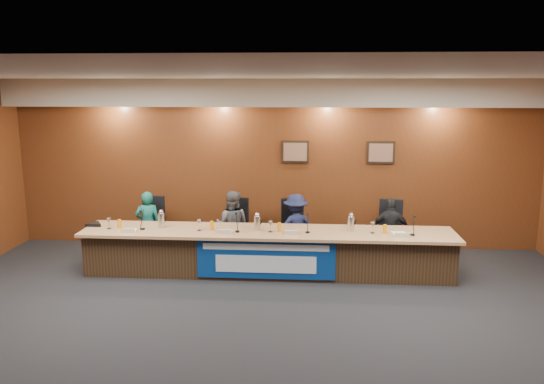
{
  "coord_description": "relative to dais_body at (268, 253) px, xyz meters",
  "views": [
    {
      "loc": [
        0.66,
        -6.0,
        3.08
      ],
      "look_at": [
        0.05,
        2.71,
        1.32
      ],
      "focal_mm": 35.0,
      "sensor_mm": 36.0,
      "label": 1
    }
  ],
  "objects": [
    {
      "name": "floor",
      "position": [
        0.0,
        -2.4,
        -0.35
      ],
      "size": [
        10.0,
        10.0,
        0.0
      ],
      "primitive_type": "plane",
      "color": "black",
      "rests_on": "ground"
    },
    {
      "name": "ceiling",
      "position": [
        0.0,
        -2.4,
        2.85
      ],
      "size": [
        10.0,
        8.0,
        0.04
      ],
      "primitive_type": "cube",
      "color": "silver",
      "rests_on": "wall_back"
    },
    {
      "name": "wall_back",
      "position": [
        0.0,
        1.6,
        1.25
      ],
      "size": [
        10.0,
        0.04,
        3.2
      ],
      "primitive_type": "cube",
      "color": "#572913",
      "rests_on": "floor"
    },
    {
      "name": "soffit",
      "position": [
        0.0,
        1.35,
        2.6
      ],
      "size": [
        10.0,
        0.5,
        0.5
      ],
      "primitive_type": "cube",
      "color": "beige",
      "rests_on": "wall_back"
    },
    {
      "name": "dais_body",
      "position": [
        0.0,
        0.0,
        0.0
      ],
      "size": [
        6.0,
        0.8,
        0.7
      ],
      "primitive_type": "cube",
      "color": "#382615",
      "rests_on": "floor"
    },
    {
      "name": "dais_top",
      "position": [
        0.0,
        -0.05,
        0.38
      ],
      "size": [
        6.1,
        0.95,
        0.05
      ],
      "primitive_type": "cube",
      "color": "#AC7C50",
      "rests_on": "dais_body"
    },
    {
      "name": "banner",
      "position": [
        0.0,
        -0.41,
        0.03
      ],
      "size": [
        2.2,
        0.02,
        0.65
      ],
      "primitive_type": "cube",
      "color": "navy",
      "rests_on": "dais_body"
    },
    {
      "name": "banner_text_upper",
      "position": [
        0.0,
        -0.43,
        0.23
      ],
      "size": [
        2.0,
        0.01,
        0.1
      ],
      "primitive_type": "cube",
      "color": "silver",
      "rests_on": "banner"
    },
    {
      "name": "banner_text_lower",
      "position": [
        0.0,
        -0.43,
        -0.05
      ],
      "size": [
        1.6,
        0.01,
        0.28
      ],
      "primitive_type": "cube",
      "color": "silver",
      "rests_on": "banner"
    },
    {
      "name": "wall_photo_left",
      "position": [
        0.4,
        1.57,
        1.5
      ],
      "size": [
        0.52,
        0.04,
        0.42
      ],
      "primitive_type": "cube",
      "color": "black",
      "rests_on": "wall_back"
    },
    {
      "name": "wall_photo_right",
      "position": [
        2.0,
        1.57,
        1.5
      ],
      "size": [
        0.52,
        0.04,
        0.42
      ],
      "primitive_type": "cube",
      "color": "black",
      "rests_on": "wall_back"
    },
    {
      "name": "panelist_a",
      "position": [
        -2.23,
        0.7,
        0.26
      ],
      "size": [
        0.5,
        0.38,
        1.22
      ],
      "primitive_type": "imported",
      "rotation": [
        0.0,
        0.0,
        3.36
      ],
      "color": "#12594E",
      "rests_on": "floor"
    },
    {
      "name": "panelist_b",
      "position": [
        -0.7,
        0.7,
        0.28
      ],
      "size": [
        0.66,
        0.54,
        1.25
      ],
      "primitive_type": "imported",
      "rotation": [
        0.0,
        0.0,
        3.04
      ],
      "color": "#515256",
      "rests_on": "floor"
    },
    {
      "name": "panelist_c",
      "position": [
        0.44,
        0.7,
        0.25
      ],
      "size": [
        0.89,
        0.7,
        1.21
      ],
      "primitive_type": "imported",
      "rotation": [
        0.0,
        0.0,
        3.51
      ],
      "color": "#141939",
      "rests_on": "floor"
    },
    {
      "name": "panelist_d",
      "position": [
        2.11,
        0.7,
        0.23
      ],
      "size": [
        0.7,
        0.34,
        1.17
      ],
      "primitive_type": "imported",
      "rotation": [
        0.0,
        0.0,
        3.06
      ],
      "color": "black",
      "rests_on": "floor"
    },
    {
      "name": "office_chair_a",
      "position": [
        -2.23,
        0.8,
        0.13
      ],
      "size": [
        0.53,
        0.53,
        0.08
      ],
      "primitive_type": "cube",
      "rotation": [
        0.0,
        0.0,
        -0.11
      ],
      "color": "black",
      "rests_on": "floor"
    },
    {
      "name": "office_chair_b",
      "position": [
        -0.7,
        0.8,
        0.13
      ],
      "size": [
        0.59,
        0.59,
        0.08
      ],
      "primitive_type": "cube",
      "rotation": [
        0.0,
        0.0,
        -0.28
      ],
      "color": "black",
      "rests_on": "floor"
    },
    {
      "name": "office_chair_c",
      "position": [
        0.44,
        0.8,
        0.13
      ],
      "size": [
        0.61,
        0.61,
        0.08
      ],
      "primitive_type": "cube",
      "rotation": [
        0.0,
        0.0,
        0.32
      ],
      "color": "black",
      "rests_on": "floor"
    },
    {
      "name": "office_chair_d",
      "position": [
        2.11,
        0.8,
        0.13
      ],
      "size": [
        0.56,
        0.56,
        0.08
      ],
      "primitive_type": "cube",
      "rotation": [
        0.0,
        0.0,
        -0.19
      ],
      "color": "black",
      "rests_on": "floor"
    },
    {
      "name": "nameplate_a",
      "position": [
        -2.24,
        -0.33,
        0.45
      ],
      "size": [
        0.24,
        0.08,
        0.1
      ],
      "primitive_type": "cube",
      "rotation": [
        0.31,
        0.0,
        0.0
      ],
      "color": "white",
      "rests_on": "dais_top"
    },
    {
      "name": "microphone_a",
      "position": [
        -2.06,
        -0.13,
        0.41
      ],
      "size": [
        0.07,
        0.07,
        0.02
      ],
      "primitive_type": "cylinder",
      "color": "black",
      "rests_on": "dais_top"
    },
    {
      "name": "juice_glass_a",
      "position": [
        -2.47,
        -0.08,
        0.47
      ],
      "size": [
        0.06,
        0.06,
        0.15
      ],
      "primitive_type": "cylinder",
      "color": "orange",
      "rests_on": "dais_top"
    },
    {
      "name": "water_glass_a",
      "position": [
        -2.63,
        -0.13,
        0.49
      ],
      "size": [
        0.08,
        0.08,
        0.18
      ],
      "primitive_type": "cylinder",
      "color": "silver",
      "rests_on": "dais_top"
    },
    {
      "name": "nameplate_b",
      "position": [
        -0.68,
        -0.3,
        0.45
      ],
      "size": [
        0.24,
        0.08,
        0.1
      ],
      "primitive_type": "cube",
      "rotation": [
        0.31,
        0.0,
        0.0
      ],
      "color": "white",
      "rests_on": "dais_top"
    },
    {
      "name": "microphone_b",
      "position": [
        -0.48,
        -0.18,
        0.41
      ],
      "size": [
        0.07,
        0.07,
        0.02
      ],
      "primitive_type": "cylinder",
      "color": "black",
      "rests_on": "dais_top"
    },
    {
      "name": "juice_glass_b",
      "position": [
        -0.91,
        -0.09,
        0.47
      ],
      "size": [
        0.06,
        0.06,
        0.15
      ],
      "primitive_type": "cylinder",
      "color": "orange",
      "rests_on": "dais_top"
    },
    {
      "name": "water_glass_b",
      "position": [
        -1.12,
        -0.14,
        0.49
      ],
      "size": [
        0.08,
        0.08,
        0.18
      ],
      "primitive_type": "cylinder",
      "color": "silver",
      "rests_on": "dais_top"
    },
    {
      "name": "nameplate_c",
      "position": [
        0.4,
        -0.27,
        0.45
      ],
      "size": [
        0.24,
        0.08,
        0.1
      ],
      "primitive_type": "cube",
      "rotation": [
        0.31,
        0.0,
        0.0
      ],
      "color": "white",
      "rests_on": "dais_top"
    },
    {
      "name": "microphone_c",
      "position": [
        0.66,
        -0.14,
        0.41
      ],
      "size": [
        0.07,
        0.07,
        0.02
      ],
      "primitive_type": "cylinder",
      "color": "black",
      "rests_on": "dais_top"
    },
    {
      "name": "juice_glass_c",
      "position": [
        0.2,
        -0.11,
        0.47
      ],
      "size": [
        0.06,
        0.06,
        0.15
      ],
      "primitive_type": "cylinder",
      "color": "orange",
      "rests_on": "dais_top"
    },
    {
      "name": "water_glass_c",
      "position": [
        0.05,
        -0.14,
        0.49
      ],
      "size": [
        0.08,
        0.08,
        0.18
      ],
      "primitive_type": "cylinder",
      "color": "silver",
      "rests_on": "dais_top"
    },
    {
      "name": "nameplate_d",
      "position": [
        2.13,
        -0.29,
        0.45
      ],
      "size": [
        0.24,
        0.08,
        0.1
      ],
      "primitive_type": "cube",
      "rotation": [
        0.31,
        0.0,
        0.0
      ],
      "color": "white",
      "rests_on": "dais_top"
    },
    {
      "name": "microphone_d",
      "position": [
        2.31,
        -0.17,
        0.41
      ],
      "size": [
        0.07,
        0.07,
        0.02
      ],
      "primitive_type": "cylinder",
      "color": "black",
      "rests_on": "dais_top"
    },
    {
      "name": "juice_glass_d",
      "position": [
        1.89,
        -0.12,
        0.47
      ],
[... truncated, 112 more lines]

